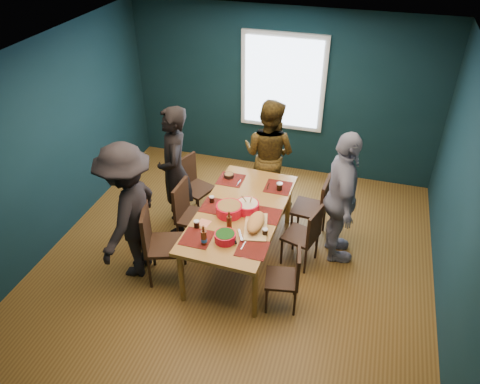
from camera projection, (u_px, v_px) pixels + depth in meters
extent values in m
cube|color=brown|center=(238.00, 258.00, 6.26)|extent=(5.00, 5.00, 0.01)
cube|color=white|center=(237.00, 58.00, 4.75)|extent=(5.00, 5.00, 0.01)
cube|color=#0F2933|center=(54.00, 143.00, 6.09)|extent=(0.01, 5.00, 2.70)
cube|color=#0F2933|center=(465.00, 207.00, 4.91)|extent=(0.01, 5.00, 2.70)
cube|color=#0F2933|center=(283.00, 93.00, 7.49)|extent=(5.00, 0.01, 2.70)
cube|color=#0F2933|center=(141.00, 338.00, 3.52)|extent=(5.00, 0.01, 2.70)
cube|color=silver|center=(283.00, 82.00, 7.35)|extent=(1.35, 0.06, 1.55)
cube|color=olive|center=(241.00, 212.00, 5.86)|extent=(1.07, 2.05, 0.05)
cylinder|color=olive|center=(181.00, 278.00, 5.44)|extent=(0.07, 0.07, 0.72)
cylinder|color=olive|center=(255.00, 294.00, 5.23)|extent=(0.07, 0.07, 0.72)
cylinder|color=olive|center=(230.00, 192.00, 6.91)|extent=(0.07, 0.07, 0.72)
cylinder|color=olive|center=(288.00, 202.00, 6.70)|extent=(0.07, 0.07, 0.72)
cube|color=black|center=(197.00, 189.00, 6.83)|extent=(0.53, 0.53, 0.04)
cube|color=black|center=(186.00, 171.00, 6.79)|extent=(0.18, 0.40, 0.45)
cylinder|color=black|center=(181.00, 203.00, 6.93)|extent=(0.03, 0.03, 0.42)
cylinder|color=black|center=(199.00, 212.00, 6.76)|extent=(0.03, 0.03, 0.42)
cylinder|color=black|center=(196.00, 193.00, 7.17)|extent=(0.03, 0.03, 0.42)
cylinder|color=black|center=(214.00, 200.00, 6.99)|extent=(0.03, 0.03, 0.42)
cube|color=black|center=(196.00, 218.00, 6.23)|extent=(0.45, 0.45, 0.04)
cube|color=black|center=(181.00, 199.00, 6.14)|extent=(0.06, 0.43, 0.47)
cylinder|color=black|center=(178.00, 237.00, 6.27)|extent=(0.03, 0.03, 0.44)
cylinder|color=black|center=(204.00, 243.00, 6.17)|extent=(0.03, 0.03, 0.44)
cylinder|color=black|center=(189.00, 221.00, 6.56)|extent=(0.03, 0.03, 0.44)
cylinder|color=black|center=(214.00, 226.00, 6.46)|extent=(0.03, 0.03, 0.44)
cube|color=black|center=(166.00, 245.00, 5.70)|extent=(0.59, 0.59, 0.04)
cube|color=black|center=(146.00, 228.00, 5.54)|extent=(0.19, 0.45, 0.51)
cylinder|color=black|center=(150.00, 273.00, 5.68)|extent=(0.04, 0.04, 0.48)
cylinder|color=black|center=(182.00, 272.00, 5.69)|extent=(0.04, 0.04, 0.48)
cylinder|color=black|center=(153.00, 251.00, 6.01)|extent=(0.04, 0.04, 0.48)
cylinder|color=black|center=(184.00, 250.00, 6.02)|extent=(0.04, 0.04, 0.48)
cube|color=black|center=(309.00, 208.00, 6.39)|extent=(0.48, 0.48, 0.04)
cube|color=black|center=(325.00, 196.00, 6.19)|extent=(0.08, 0.44, 0.48)
cylinder|color=black|center=(291.00, 227.00, 6.44)|extent=(0.03, 0.03, 0.45)
cylinder|color=black|center=(318.00, 234.00, 6.33)|extent=(0.03, 0.03, 0.45)
cylinder|color=black|center=(299.00, 212.00, 6.73)|extent=(0.03, 0.03, 0.45)
cylinder|color=black|center=(324.00, 218.00, 6.61)|extent=(0.03, 0.03, 0.45)
cube|color=black|center=(300.00, 236.00, 5.97)|extent=(0.49, 0.49, 0.04)
cube|color=black|center=(315.00, 226.00, 5.76)|extent=(0.14, 0.39, 0.43)
cylinder|color=black|center=(282.00, 252.00, 6.05)|extent=(0.03, 0.03, 0.40)
cylinder|color=black|center=(305.00, 261.00, 5.90)|extent=(0.03, 0.03, 0.40)
cylinder|color=black|center=(293.00, 238.00, 6.29)|extent=(0.03, 0.03, 0.40)
cylinder|color=black|center=(316.00, 246.00, 6.14)|extent=(0.03, 0.03, 0.40)
cube|color=black|center=(282.00, 279.00, 5.36)|extent=(0.44, 0.44, 0.04)
cube|color=black|center=(298.00, 266.00, 5.22)|extent=(0.10, 0.38, 0.41)
cylinder|color=black|center=(266.00, 301.00, 5.36)|extent=(0.03, 0.03, 0.39)
cylinder|color=black|center=(295.00, 303.00, 5.33)|extent=(0.03, 0.03, 0.39)
cylinder|color=black|center=(268.00, 281.00, 5.63)|extent=(0.03, 0.03, 0.39)
cylinder|color=black|center=(295.00, 283.00, 5.60)|extent=(0.03, 0.03, 0.39)
imported|color=black|center=(175.00, 171.00, 6.31)|extent=(0.68, 0.80, 1.86)
imported|color=black|center=(269.00, 154.00, 6.85)|extent=(0.96, 0.82, 1.70)
imported|color=silver|center=(342.00, 199.00, 5.81)|extent=(0.70, 1.14, 1.82)
imported|color=black|center=(129.00, 212.00, 5.59)|extent=(0.70, 1.19, 1.81)
cylinder|color=red|center=(229.00, 210.00, 5.75)|extent=(0.33, 0.33, 0.13)
cylinder|color=#477E2D|center=(229.00, 206.00, 5.72)|extent=(0.29, 0.29, 0.02)
cylinder|color=red|center=(247.00, 207.00, 5.81)|extent=(0.29, 0.29, 0.12)
cylinder|color=beige|center=(247.00, 203.00, 5.78)|extent=(0.26, 0.26, 0.02)
cylinder|color=tan|center=(250.00, 201.00, 5.75)|extent=(0.09, 0.16, 0.23)
cylinder|color=tan|center=(245.00, 200.00, 5.76)|extent=(0.07, 0.17, 0.23)
cylinder|color=red|center=(225.00, 237.00, 5.33)|extent=(0.25, 0.25, 0.10)
cylinder|color=#134F19|center=(225.00, 234.00, 5.31)|extent=(0.22, 0.22, 0.02)
cube|color=tan|center=(256.00, 227.00, 5.56)|extent=(0.37, 0.57, 0.02)
ellipsoid|color=gold|center=(256.00, 222.00, 5.52)|extent=(0.27, 0.45, 0.12)
cube|color=silver|center=(240.00, 235.00, 5.41)|extent=(0.12, 0.20, 0.00)
cylinder|color=black|center=(235.00, 240.00, 5.32)|extent=(0.07, 0.11, 0.02)
sphere|color=#16611E|center=(253.00, 228.00, 5.42)|extent=(0.04, 0.04, 0.04)
sphere|color=#16611E|center=(256.00, 222.00, 5.51)|extent=(0.04, 0.04, 0.04)
sphere|color=#16611E|center=(258.00, 216.00, 5.61)|extent=(0.04, 0.04, 0.04)
cylinder|color=black|center=(229.00, 176.00, 6.48)|extent=(0.14, 0.14, 0.06)
cylinder|color=#477E2D|center=(229.00, 174.00, 6.46)|extent=(0.11, 0.11, 0.01)
cylinder|color=#4A1E0D|center=(204.00, 238.00, 5.26)|extent=(0.07, 0.07, 0.19)
cylinder|color=#4A1E0D|center=(203.00, 229.00, 5.19)|extent=(0.03, 0.03, 0.07)
cylinder|color=#1852AC|center=(204.00, 240.00, 5.28)|extent=(0.07, 0.07, 0.04)
cylinder|color=#4A1E0D|center=(229.00, 223.00, 5.50)|extent=(0.06, 0.06, 0.17)
cylinder|color=#4A1E0D|center=(229.00, 214.00, 5.43)|extent=(0.03, 0.03, 0.07)
cylinder|color=black|center=(197.00, 224.00, 5.54)|extent=(0.07, 0.07, 0.10)
cylinder|color=silver|center=(197.00, 221.00, 5.51)|extent=(0.07, 0.07, 0.01)
cylinder|color=black|center=(265.00, 232.00, 5.42)|extent=(0.06, 0.06, 0.09)
cylinder|color=silver|center=(265.00, 229.00, 5.40)|extent=(0.07, 0.07, 0.01)
cylinder|color=black|center=(279.00, 187.00, 6.20)|extent=(0.08, 0.08, 0.11)
cylinder|color=silver|center=(280.00, 184.00, 6.17)|extent=(0.08, 0.08, 0.02)
cylinder|color=black|center=(212.00, 199.00, 5.97)|extent=(0.06, 0.06, 0.09)
cylinder|color=silver|center=(212.00, 197.00, 5.95)|extent=(0.06, 0.06, 0.01)
cube|color=#E58460|center=(269.00, 215.00, 5.78)|extent=(0.13, 0.13, 0.00)
cube|color=#E58460|center=(204.00, 223.00, 5.63)|extent=(0.16, 0.16, 0.00)
cube|color=#E58460|center=(248.00, 254.00, 5.17)|extent=(0.17, 0.17, 0.00)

